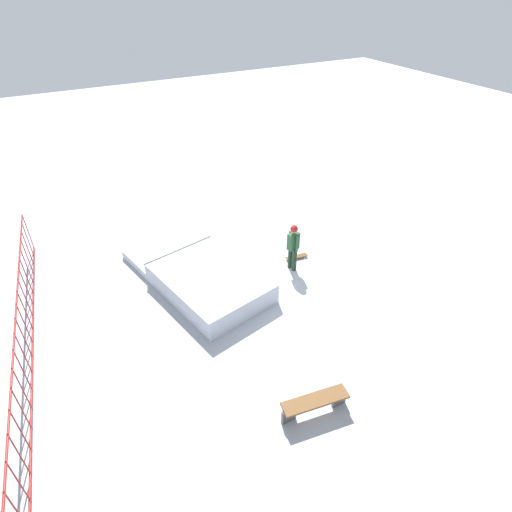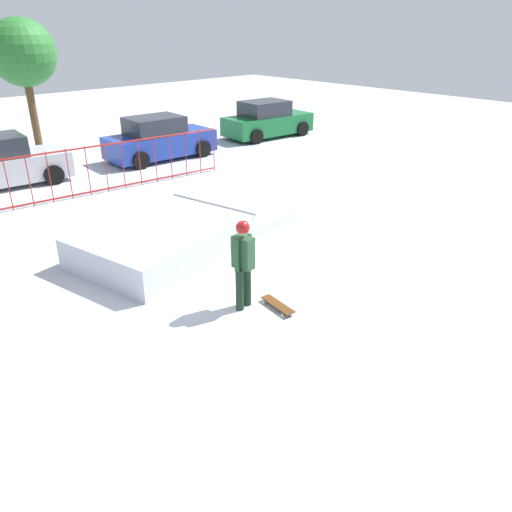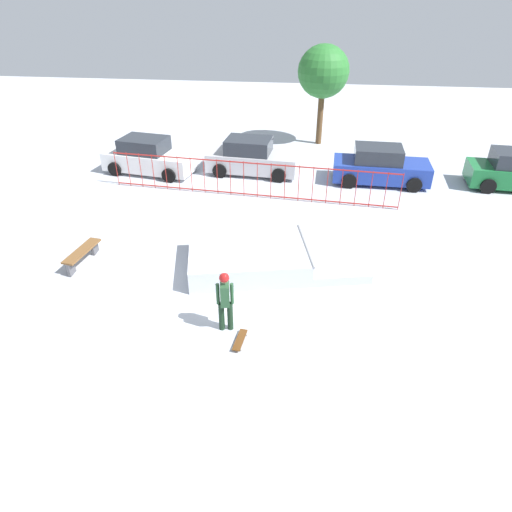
{
  "view_description": "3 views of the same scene",
  "coord_description": "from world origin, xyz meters",
  "views": [
    {
      "loc": [
        -9.24,
        4.73,
        8.69
      ],
      "look_at": [
        0.55,
        -0.53,
        0.9
      ],
      "focal_mm": 29.51,
      "sensor_mm": 36.0,
      "label": 1
    },
    {
      "loc": [
        -4.92,
        -7.99,
        4.89
      ],
      "look_at": [
        0.68,
        -1.95,
        1.0
      ],
      "focal_mm": 35.32,
      "sensor_mm": 36.0,
      "label": 2
    },
    {
      "loc": [
        2.26,
        -10.7,
        7.8
      ],
      "look_at": [
        0.89,
        0.8,
        0.6
      ],
      "focal_mm": 31.68,
      "sensor_mm": 36.0,
      "label": 3
    }
  ],
  "objects": [
    {
      "name": "skater",
      "position": [
        0.43,
        -1.88,
        1.01
      ],
      "size": [
        0.44,
        0.41,
        1.73
      ],
      "rotation": [
        0.0,
        0.0,
        1.74
      ],
      "color": "black",
      "rests_on": "ground"
    },
    {
      "name": "perimeter_fence",
      "position": [
        -0.0,
        6.4,
        0.77
      ],
      "size": [
        11.82,
        1.14,
        1.5
      ],
      "rotation": [
        0.0,
        0.0,
        -0.09
      ],
      "color": "maroon",
      "rests_on": "ground"
    },
    {
      "name": "ground_plane",
      "position": [
        0.0,
        0.0,
        0.0
      ],
      "size": [
        60.0,
        60.0,
        0.0
      ],
      "primitive_type": "plane",
      "color": "#B2B7C1"
    },
    {
      "name": "parked_car_green",
      "position": [
        11.2,
        8.66,
        0.72
      ],
      "size": [
        4.22,
        2.17,
        1.6
      ],
      "rotation": [
        0.0,
        0.0,
        -0.08
      ],
      "color": "#196B33",
      "rests_on": "ground"
    },
    {
      "name": "skate_ramp",
      "position": [
        1.07,
        1.19,
        0.32
      ],
      "size": [
        5.83,
        3.68,
        0.74
      ],
      "rotation": [
        0.0,
        0.0,
        0.21
      ],
      "color": "silver",
      "rests_on": "ground"
    },
    {
      "name": "parked_car_blue",
      "position": [
        5.42,
        8.59,
        0.72
      ],
      "size": [
        4.17,
        2.06,
        1.6
      ],
      "rotation": [
        0.0,
        0.0,
        -0.04
      ],
      "color": "#1E3899",
      "rests_on": "ground"
    },
    {
      "name": "distant_tree",
      "position": [
        2.78,
        13.79,
        3.66
      ],
      "size": [
        2.6,
        2.6,
        5.0
      ],
      "color": "brown",
      "rests_on": "ground"
    },
    {
      "name": "skateboard",
      "position": [
        0.86,
        -2.35,
        0.08
      ],
      "size": [
        0.33,
        0.82,
        0.09
      ],
      "rotation": [
        0.0,
        0.0,
        1.45
      ],
      "color": "#593314",
      "rests_on": "ground"
    }
  ]
}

